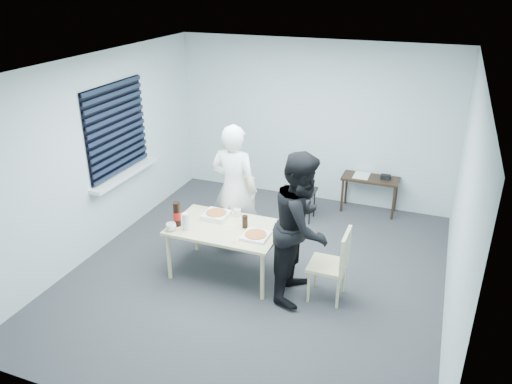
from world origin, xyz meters
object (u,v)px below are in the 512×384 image
at_px(mug_a, 171,227).
at_px(soda_bottle, 177,215).
at_px(person_white, 234,189).
at_px(stool, 304,196).
at_px(backpack, 304,178).
at_px(person_black, 302,226).
at_px(chair_right, 335,261).
at_px(side_table, 370,182).
at_px(dining_table, 226,231).
at_px(mug_b, 237,213).
at_px(chair_far, 238,203).

height_order(mug_a, soda_bottle, soda_bottle).
xyz_separation_m(person_white, soda_bottle, (-0.41, -0.80, -0.08)).
xyz_separation_m(stool, backpack, (0.00, -0.01, 0.30)).
xyz_separation_m(person_white, person_black, (1.13, -0.69, 0.00)).
distance_m(chair_right, mug_a, 1.99).
relative_size(side_table, backpack, 2.26).
relative_size(person_white, backpack, 4.58).
height_order(side_table, mug_a, mug_a).
height_order(person_black, soda_bottle, person_black).
relative_size(person_black, mug_a, 14.39).
distance_m(dining_table, mug_b, 0.34).
bearing_deg(person_black, backpack, 14.98).
bearing_deg(person_white, stool, -118.48).
bearing_deg(stool, soda_bottle, -118.11).
bearing_deg(person_black, chair_right, -87.84).
bearing_deg(backpack, mug_b, -91.51).
xyz_separation_m(chair_right, soda_bottle, (-1.95, -0.12, 0.29)).
distance_m(person_white, mug_b, 0.38).
xyz_separation_m(dining_table, mug_b, (0.02, 0.32, 0.11)).
bearing_deg(side_table, person_black, -99.10).
xyz_separation_m(chair_right, side_table, (-0.01, 2.48, -0.01)).
xyz_separation_m(chair_right, person_white, (-1.54, 0.67, 0.37)).
xyz_separation_m(chair_far, chair_right, (1.64, -1.02, 0.00)).
height_order(chair_right, person_white, person_white).
bearing_deg(mug_b, mug_a, -132.23).
bearing_deg(stool, dining_table, -105.12).
distance_m(side_table, backpack, 1.12).
bearing_deg(backpack, chair_right, -47.46).
xyz_separation_m(person_black, side_table, (0.40, 2.50, -0.38)).
distance_m(person_black, backpack, 1.92).
xyz_separation_m(dining_table, chair_right, (1.39, -0.06, -0.08)).
xyz_separation_m(chair_far, mug_a, (-0.32, -1.30, 0.19)).
relative_size(dining_table, person_black, 0.76).
distance_m(backpack, soda_bottle, 2.22).
relative_size(dining_table, side_table, 1.55).
distance_m(person_black, soda_bottle, 1.55).
height_order(person_white, side_table, person_white).
bearing_deg(person_white, side_table, -130.26).
relative_size(dining_table, mug_b, 13.50).
height_order(person_black, side_table, person_black).
height_order(backpack, mug_b, backpack).
bearing_deg(stool, side_table, 35.36).
bearing_deg(soda_bottle, side_table, 53.22).
bearing_deg(side_table, mug_a, -125.37).
bearing_deg(chair_far, person_black, -40.16).
height_order(backpack, soda_bottle, soda_bottle).
relative_size(person_black, backpack, 4.58).
relative_size(side_table, mug_a, 7.09).
bearing_deg(person_black, mug_a, 99.34).
xyz_separation_m(backpack, soda_bottle, (-1.05, -1.96, 0.12)).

